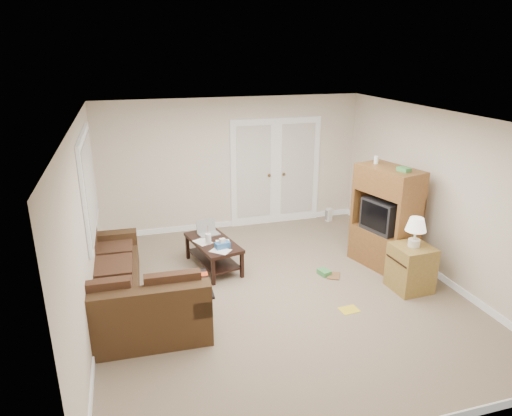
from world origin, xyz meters
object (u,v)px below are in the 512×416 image
object	(u,v)px
coffee_table	(213,253)
side_cabinet	(411,264)
tv_armoire	(385,217)
sectional_sofa	(119,292)

from	to	relation	value
coffee_table	side_cabinet	xyz separation A→B (m)	(2.60, -1.49, 0.15)
side_cabinet	tv_armoire	bearing A→B (deg)	84.38
sectional_sofa	coffee_table	bearing A→B (deg)	36.33
sectional_sofa	tv_armoire	world-z (taller)	tv_armoire
sectional_sofa	tv_armoire	distance (m)	4.13
sectional_sofa	side_cabinet	world-z (taller)	side_cabinet
tv_armoire	sectional_sofa	bearing A→B (deg)	169.18
tv_armoire	side_cabinet	world-z (taller)	tv_armoire
coffee_table	tv_armoire	distance (m)	2.78
sectional_sofa	tv_armoire	size ratio (longest dim) A/B	1.51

